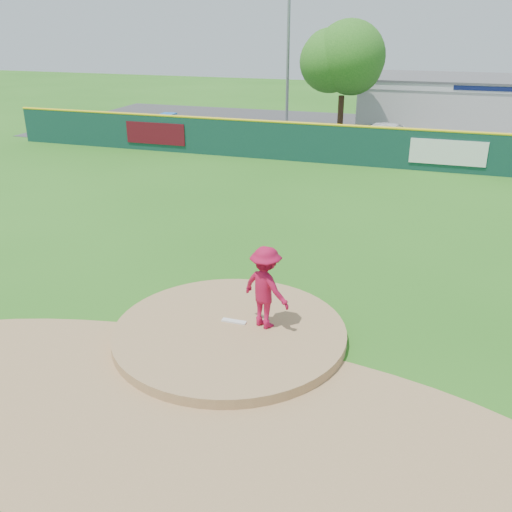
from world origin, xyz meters
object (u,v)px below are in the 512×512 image
(deciduous_tree, at_px, (343,62))
(pitcher, at_px, (266,287))
(playground_slide, at_px, (168,124))
(van, at_px, (392,136))
(light_pole_left, at_px, (288,34))
(pool_building_grp, at_px, (474,102))

(deciduous_tree, bearing_deg, pitcher, -83.59)
(pitcher, relative_size, playground_slide, 0.81)
(van, bearing_deg, light_pole_left, 69.96)
(pitcher, height_order, deciduous_tree, deciduous_tree)
(pool_building_grp, height_order, playground_slide, pool_building_grp)
(van, relative_size, light_pole_left, 0.45)
(pool_building_grp, bearing_deg, deciduous_tree, -138.84)
(pool_building_grp, height_order, deciduous_tree, deciduous_tree)
(van, xyz_separation_m, pool_building_grp, (4.55, 9.20, 0.95))
(pitcher, height_order, pool_building_grp, pool_building_grp)
(deciduous_tree, relative_size, light_pole_left, 0.67)
(pitcher, distance_m, deciduous_tree, 24.98)
(van, xyz_separation_m, light_pole_left, (-7.45, 4.21, 5.34))
(pitcher, xyz_separation_m, van, (0.69, 22.40, -0.53))
(pitcher, xyz_separation_m, playground_slide, (-13.49, 22.21, -0.56))
(light_pole_left, bearing_deg, deciduous_tree, -26.57)
(van, distance_m, pool_building_grp, 10.31)
(pool_building_grp, bearing_deg, light_pole_left, -157.40)
(van, distance_m, deciduous_tree, 5.61)
(pool_building_grp, bearing_deg, playground_slide, -153.39)
(playground_slide, relative_size, light_pole_left, 0.22)
(pitcher, bearing_deg, deciduous_tree, -58.92)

